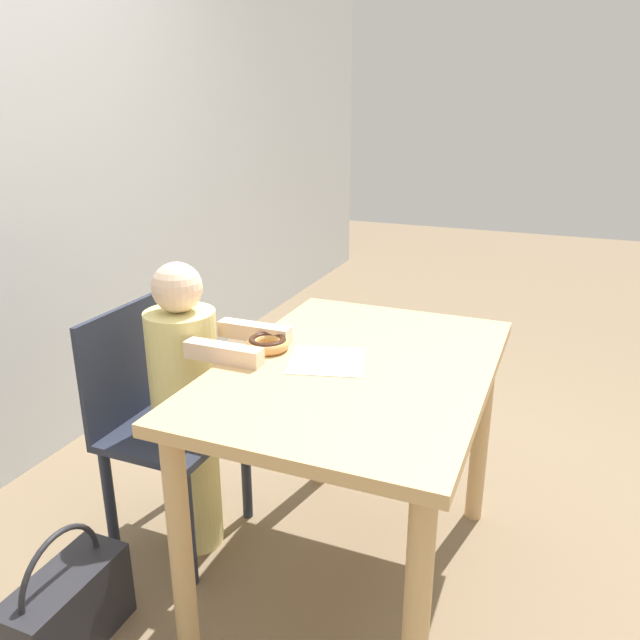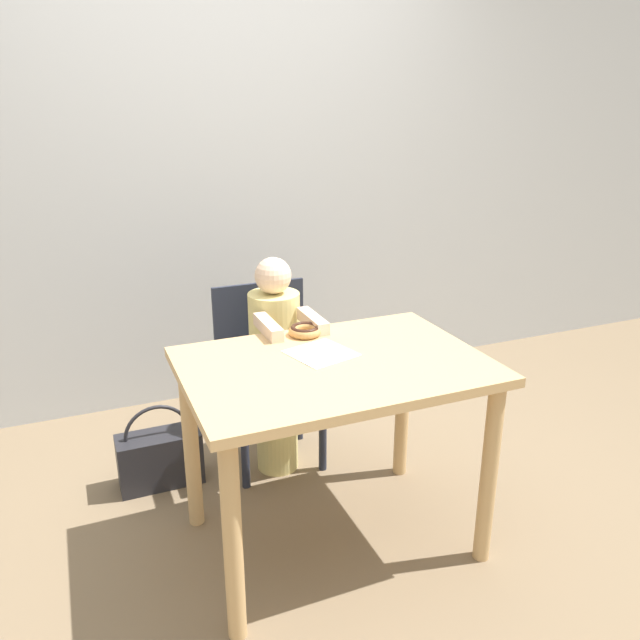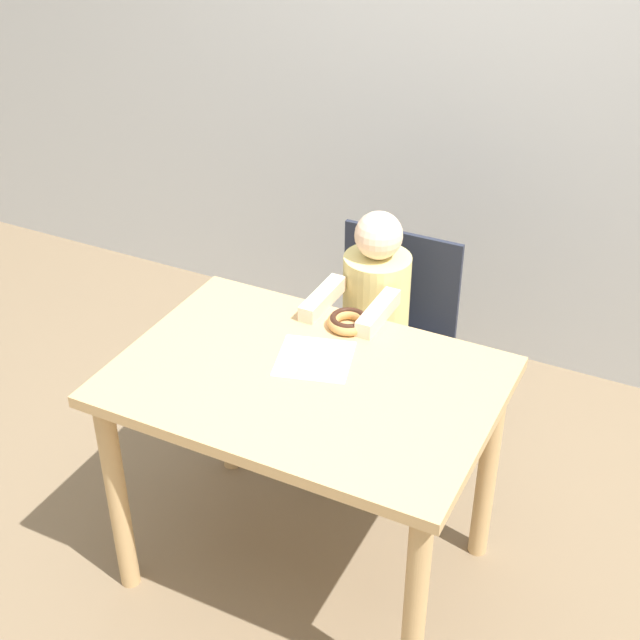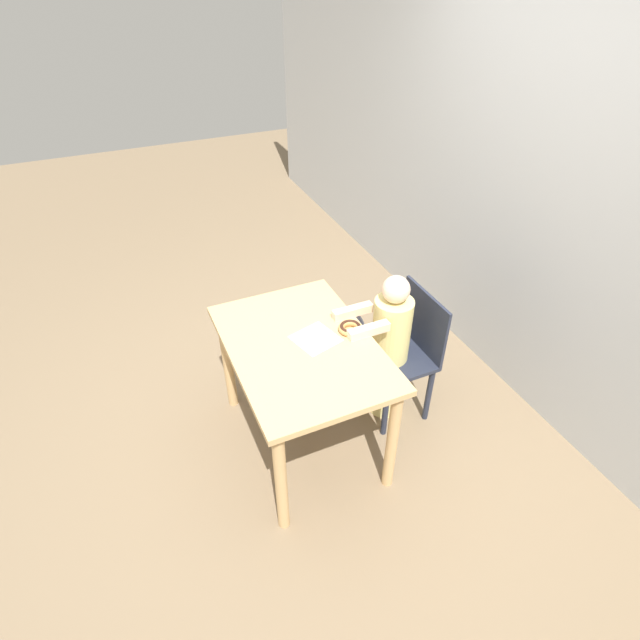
{
  "view_description": "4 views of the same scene",
  "coord_description": "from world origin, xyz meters",
  "px_view_note": "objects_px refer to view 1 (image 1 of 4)",
  "views": [
    {
      "loc": [
        -1.54,
        -0.52,
        1.45
      ],
      "look_at": [
        -0.01,
        0.11,
        0.87
      ],
      "focal_mm": 35.0,
      "sensor_mm": 36.0,
      "label": 1
    },
    {
      "loc": [
        -0.82,
        -1.83,
        1.61
      ],
      "look_at": [
        -0.01,
        0.11,
        0.87
      ],
      "focal_mm": 35.0,
      "sensor_mm": 36.0,
      "label": 2
    },
    {
      "loc": [
        0.92,
        -1.76,
        2.19
      ],
      "look_at": [
        -0.01,
        0.11,
        0.87
      ],
      "focal_mm": 50.0,
      "sensor_mm": 36.0,
      "label": 3
    },
    {
      "loc": [
        1.84,
        -0.72,
        2.4
      ],
      "look_at": [
        -0.01,
        0.11,
        0.87
      ],
      "focal_mm": 28.0,
      "sensor_mm": 36.0,
      "label": 4
    }
  ],
  "objects_px": {
    "donut": "(268,343)",
    "child_figure": "(188,410)",
    "chair": "(162,421)",
    "handbag": "(67,609)"
  },
  "relations": [
    {
      "from": "child_figure",
      "to": "handbag",
      "type": "distance_m",
      "value": 0.65
    },
    {
      "from": "child_figure",
      "to": "handbag",
      "type": "relative_size",
      "value": 2.61
    },
    {
      "from": "child_figure",
      "to": "donut",
      "type": "relative_size",
      "value": 7.73
    },
    {
      "from": "handbag",
      "to": "chair",
      "type": "bearing_deg",
      "value": 3.65
    },
    {
      "from": "handbag",
      "to": "donut",
      "type": "bearing_deg",
      "value": -32.78
    },
    {
      "from": "child_figure",
      "to": "chair",
      "type": "bearing_deg",
      "value": 90.0
    },
    {
      "from": "chair",
      "to": "donut",
      "type": "xyz_separation_m",
      "value": [
        0.03,
        -0.39,
        0.32
      ]
    },
    {
      "from": "handbag",
      "to": "child_figure",
      "type": "bearing_deg",
      "value": -8.35
    },
    {
      "from": "donut",
      "to": "child_figure",
      "type": "bearing_deg",
      "value": 96.42
    },
    {
      "from": "child_figure",
      "to": "donut",
      "type": "xyz_separation_m",
      "value": [
        0.03,
        -0.28,
        0.26
      ]
    }
  ]
}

